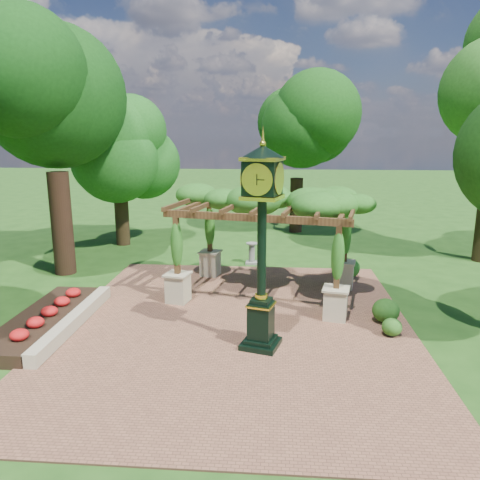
{
  "coord_description": "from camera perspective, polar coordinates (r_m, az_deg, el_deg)",
  "views": [
    {
      "loc": [
        1.08,
        -11.57,
        5.45
      ],
      "look_at": [
        0.0,
        2.5,
        2.2
      ],
      "focal_mm": 35.0,
      "sensor_mm": 36.0,
      "label": 1
    }
  ],
  "objects": [
    {
      "name": "border_wall",
      "position": [
        14.33,
        -19.58,
        -9.31
      ],
      "size": [
        0.35,
        5.0,
        0.4
      ],
      "primitive_type": "cube",
      "color": "#C6B793",
      "rests_on": "ground"
    },
    {
      "name": "tree_west_near",
      "position": [
        19.2,
        -22.17,
        16.92
      ],
      "size": [
        5.04,
        5.04,
        10.32
      ],
      "color": "#331F14",
      "rests_on": "ground"
    },
    {
      "name": "brick_plaza",
      "position": [
        13.73,
        -0.49,
        -10.32
      ],
      "size": [
        10.0,
        12.0,
        0.04
      ],
      "primitive_type": "cube",
      "color": "brown",
      "rests_on": "ground"
    },
    {
      "name": "sundial",
      "position": [
        19.84,
        1.44,
        -1.78
      ],
      "size": [
        0.51,
        0.51,
        0.91
      ],
      "rotation": [
        0.0,
        0.0,
        -0.01
      ],
      "color": "gray",
      "rests_on": "ground"
    },
    {
      "name": "tree_west_far",
      "position": [
        23.44,
        -14.69,
        11.43
      ],
      "size": [
        3.66,
        3.66,
        7.3
      ],
      "color": "#332413",
      "rests_on": "ground"
    },
    {
      "name": "pergola",
      "position": [
        15.44,
        3.12,
        3.96
      ],
      "size": [
        6.52,
        4.83,
        3.7
      ],
      "rotation": [
        0.0,
        0.0,
        -0.21
      ],
      "color": "#C1B58F",
      "rests_on": "brick_plaza"
    },
    {
      "name": "flower_bed",
      "position": [
        14.72,
        -22.82,
        -9.08
      ],
      "size": [
        1.5,
        5.0,
        0.36
      ],
      "primitive_type": "cube",
      "color": "red",
      "rests_on": "ground"
    },
    {
      "name": "shrub_back",
      "position": [
        18.29,
        13.13,
        -3.36
      ],
      "size": [
        0.86,
        0.86,
        0.75
      ],
      "primitive_type": "ellipsoid",
      "rotation": [
        0.0,
        0.0,
        -0.03
      ],
      "color": "#26611C",
      "rests_on": "brick_plaza"
    },
    {
      "name": "shrub_front",
      "position": [
        13.58,
        18.03,
        -10.05
      ],
      "size": [
        0.69,
        0.69,
        0.49
      ],
      "primitive_type": "ellipsoid",
      "rotation": [
        0.0,
        0.0,
        -0.33
      ],
      "color": "#275B1A",
      "rests_on": "brick_plaza"
    },
    {
      "name": "shrub_mid",
      "position": [
        14.39,
        17.35,
        -8.22
      ],
      "size": [
        0.99,
        0.99,
        0.7
      ],
      "primitive_type": "ellipsoid",
      "rotation": [
        0.0,
        0.0,
        0.33
      ],
      "color": "#225116",
      "rests_on": "brick_plaza"
    },
    {
      "name": "pedestal_clock",
      "position": [
        11.45,
        2.68,
        1.24
      ],
      "size": [
        1.27,
        1.27,
        5.23
      ],
      "rotation": [
        0.0,
        0.0,
        -0.28
      ],
      "color": "black",
      "rests_on": "brick_plaza"
    },
    {
      "name": "ground",
      "position": [
        12.83,
        -0.87,
        -12.16
      ],
      "size": [
        120.0,
        120.0,
        0.0
      ],
      "primitive_type": "plane",
      "color": "#1E4714",
      "rests_on": "ground"
    },
    {
      "name": "tree_north",
      "position": [
        25.97,
        7.09,
        12.6
      ],
      "size": [
        4.32,
        4.32,
        7.76
      ],
      "color": "black",
      "rests_on": "ground"
    }
  ]
}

